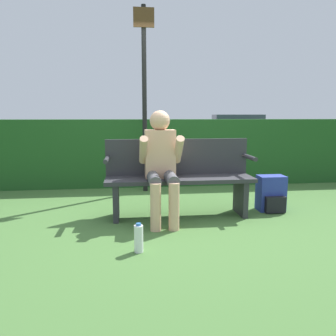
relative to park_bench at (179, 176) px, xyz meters
The scene contains 8 objects.
ground_plane 0.47m from the park_bench, 90.00° to the right, with size 40.00×40.00×0.00m, color #426B33.
hedge_back 1.73m from the park_bench, 90.00° to the left, with size 12.00×0.36×1.10m.
park_bench is the anchor object (origin of this frame).
person_seated 0.34m from the park_bench, 147.17° to the right, with size 0.48×0.66×1.22m.
backpack 1.19m from the park_bench, ahead, with size 0.32×0.28×0.44m.
water_bottle 1.20m from the park_bench, 116.31° to the right, with size 0.08×0.08×0.26m.
signpost 1.70m from the park_bench, 104.27° to the left, with size 0.30×0.09×2.74m.
parked_car 12.21m from the park_bench, 68.23° to the left, with size 4.75×2.39×1.21m.
Camera 1 is at (-0.58, -3.65, 1.16)m, focal length 35.00 mm.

